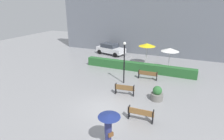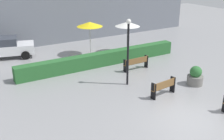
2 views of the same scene
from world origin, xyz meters
name	(u,v)px [view 2 (image 2 of 2)]	position (x,y,z in m)	size (l,w,h in m)	color
ground_plane	(189,119)	(0.00, 0.00, 0.00)	(60.00, 60.00, 0.00)	gray
bench_back_row	(136,62)	(1.62, 6.46, 0.52)	(1.89, 0.37, 0.86)	brown
bench_mid_center	(164,87)	(0.60, 2.50, 0.54)	(1.63, 0.49, 0.90)	brown
planter_pot	(195,77)	(3.18, 2.69, 0.49)	(0.93, 0.93, 1.15)	slate
lamp_post	(128,46)	(-0.25, 4.74, 2.39)	(0.28, 0.28, 3.90)	black
patio_umbrella_yellow	(90,24)	(0.42, 10.95, 2.44)	(1.97, 1.97, 2.62)	silver
patio_umbrella_white	(127,24)	(3.16, 9.90, 2.35)	(1.93, 1.93, 2.54)	silver
hedge_strip	(102,59)	(0.09, 8.40, 0.47)	(12.08, 0.70, 0.94)	#28602D
parked_car	(4,47)	(-5.46, 13.69, 0.82)	(4.50, 2.77, 1.57)	silver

